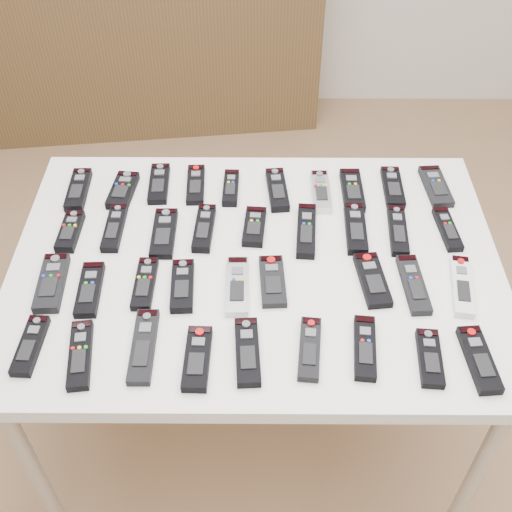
{
  "coord_description": "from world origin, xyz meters",
  "views": [
    {
      "loc": [
        0.01,
        -1.19,
        1.95
      ],
      "look_at": [
        0.0,
        -0.05,
        0.8
      ],
      "focal_mm": 45.0,
      "sensor_mm": 36.0,
      "label": 1
    }
  ],
  "objects_px": {
    "remote_23": "(237,286)",
    "remote_25": "(372,280)",
    "table": "(256,277)",
    "remote_26": "(414,284)",
    "remote_7": "(352,190)",
    "remote_28": "(30,345)",
    "remote_16": "(356,228)",
    "remote_18": "(447,229)",
    "remote_12": "(164,233)",
    "remote_27": "(462,286)",
    "remote_6": "(321,192)",
    "remote_21": "(145,284)",
    "remote_33": "(310,349)",
    "remote_5": "(277,190)",
    "remote_22": "(182,286)",
    "remote_4": "(231,188)",
    "remote_10": "(70,231)",
    "remote_29": "(80,355)",
    "sideboard": "(138,43)",
    "remote_9": "(436,186)",
    "remote_0": "(78,190)",
    "remote_1": "(123,190)",
    "remote_11": "(114,228)",
    "remote_30": "(144,346)",
    "remote_8": "(393,187)",
    "remote_2": "(159,184)",
    "remote_31": "(197,358)",
    "remote_34": "(365,348)",
    "remote_19": "(52,283)",
    "remote_32": "(247,352)",
    "remote_3": "(196,185)",
    "remote_15": "(306,231)",
    "remote_35": "(430,358)",
    "remote_24": "(273,281)",
    "remote_17": "(398,231)",
    "remote_13": "(204,228)",
    "remote_36": "(479,359)",
    "remote_14": "(254,227)",
    "remote_20": "(90,289)"
  },
  "relations": [
    {
      "from": "table",
      "to": "remote_23",
      "type": "height_order",
      "value": "remote_23"
    },
    {
      "from": "remote_16",
      "to": "remote_33",
      "type": "xyz_separation_m",
      "value": [
        -0.14,
        -0.39,
        -0.0
      ]
    },
    {
      "from": "remote_10",
      "to": "remote_3",
      "type": "bearing_deg",
      "value": 33.67
    },
    {
      "from": "remote_17",
      "to": "remote_29",
      "type": "relative_size",
      "value": 1.01
    },
    {
      "from": "table",
      "to": "remote_26",
      "type": "bearing_deg",
      "value": -12.56
    },
    {
      "from": "remote_11",
      "to": "remote_23",
      "type": "relative_size",
      "value": 0.95
    },
    {
      "from": "remote_32",
      "to": "remote_16",
      "type": "bearing_deg",
      "value": 51.64
    },
    {
      "from": "remote_18",
      "to": "remote_22",
      "type": "relative_size",
      "value": 1.0
    },
    {
      "from": "remote_17",
      "to": "remote_24",
      "type": "bearing_deg",
      "value": -147.3
    },
    {
      "from": "remote_16",
      "to": "remote_18",
      "type": "bearing_deg",
      "value": 2.35
    },
    {
      "from": "remote_2",
      "to": "remote_31",
      "type": "xyz_separation_m",
      "value": [
        0.15,
        -0.61,
        0.0
      ]
    },
    {
      "from": "remote_10",
      "to": "remote_14",
      "type": "bearing_deg",
      "value": 3.97
    },
    {
      "from": "remote_29",
      "to": "sideboard",
      "type": "bearing_deg",
      "value": 88.0
    },
    {
      "from": "remote_2",
      "to": "remote_7",
      "type": "bearing_deg",
      "value": -5.28
    },
    {
      "from": "remote_6",
      "to": "remote_26",
      "type": "xyz_separation_m",
      "value": [
        0.2,
        -0.35,
        -0.0
      ]
    },
    {
      "from": "remote_24",
      "to": "remote_30",
      "type": "height_order",
      "value": "same"
    },
    {
      "from": "remote_3",
      "to": "remote_10",
      "type": "xyz_separation_m",
      "value": [
        -0.32,
        -0.2,
        0.0
      ]
    },
    {
      "from": "remote_15",
      "to": "remote_28",
      "type": "relative_size",
      "value": 1.21
    },
    {
      "from": "remote_7",
      "to": "remote_21",
      "type": "distance_m",
      "value": 0.65
    },
    {
      "from": "remote_12",
      "to": "remote_27",
      "type": "relative_size",
      "value": 0.94
    },
    {
      "from": "remote_5",
      "to": "remote_22",
      "type": "relative_size",
      "value": 1.08
    },
    {
      "from": "remote_21",
      "to": "remote_33",
      "type": "xyz_separation_m",
      "value": [
        0.39,
        -0.19,
        0.0
      ]
    },
    {
      "from": "remote_12",
      "to": "remote_29",
      "type": "relative_size",
      "value": 0.99
    },
    {
      "from": "remote_23",
      "to": "remote_25",
      "type": "bearing_deg",
      "value": 3.25
    },
    {
      "from": "remote_12",
      "to": "remote_28",
      "type": "bearing_deg",
      "value": -125.71
    },
    {
      "from": "remote_4",
      "to": "remote_10",
      "type": "distance_m",
      "value": 0.46
    },
    {
      "from": "remote_32",
      "to": "remote_33",
      "type": "height_order",
      "value": "remote_32"
    },
    {
      "from": "remote_1",
      "to": "remote_19",
      "type": "distance_m",
      "value": 0.37
    },
    {
      "from": "remote_7",
      "to": "remote_25",
      "type": "distance_m",
      "value": 0.34
    },
    {
      "from": "remote_31",
      "to": "remote_35",
      "type": "bearing_deg",
      "value": 2.0
    },
    {
      "from": "remote_4",
      "to": "remote_24",
      "type": "relative_size",
      "value": 0.9
    },
    {
      "from": "remote_15",
      "to": "remote_18",
      "type": "height_order",
      "value": "remote_15"
    },
    {
      "from": "remote_15",
      "to": "remote_16",
      "type": "bearing_deg",
      "value": 8.31
    },
    {
      "from": "remote_4",
      "to": "remote_18",
      "type": "xyz_separation_m",
      "value": [
        0.58,
        -0.17,
        -0.0
      ]
    },
    {
      "from": "remote_2",
      "to": "remote_18",
      "type": "relative_size",
      "value": 1.04
    },
    {
      "from": "remote_7",
      "to": "remote_28",
      "type": "bearing_deg",
      "value": -145.0
    },
    {
      "from": "remote_24",
      "to": "remote_27",
      "type": "bearing_deg",
      "value": -4.76
    },
    {
      "from": "remote_13",
      "to": "remote_36",
      "type": "height_order",
      "value": "remote_13"
    },
    {
      "from": "remote_28",
      "to": "remote_30",
      "type": "bearing_deg",
      "value": 2.51
    },
    {
      "from": "remote_34",
      "to": "remote_19",
      "type": "bearing_deg",
      "value": 171.01
    },
    {
      "from": "remote_9",
      "to": "remote_0",
      "type": "bearing_deg",
      "value": 176.86
    },
    {
      "from": "remote_21",
      "to": "remote_36",
      "type": "distance_m",
      "value": 0.8
    },
    {
      "from": "remote_18",
      "to": "remote_30",
      "type": "bearing_deg",
      "value": -157.37
    },
    {
      "from": "remote_7",
      "to": "remote_20",
      "type": "distance_m",
      "value": 0.77
    },
    {
      "from": "remote_12",
      "to": "remote_13",
      "type": "distance_m",
      "value": 0.11
    },
    {
      "from": "remote_16",
      "to": "remote_29",
      "type": "distance_m",
      "value": 0.77
    },
    {
      "from": "sideboard",
      "to": "remote_3",
      "type": "relative_size",
      "value": 10.74
    },
    {
      "from": "remote_3",
      "to": "remote_13",
      "type": "xyz_separation_m",
      "value": [
        0.04,
        -0.19,
        0.0
      ]
    },
    {
      "from": "remote_1",
      "to": "remote_11",
      "type": "distance_m",
      "value": 0.16
    },
    {
      "from": "remote_29",
      "to": "remote_8",
      "type": "bearing_deg",
      "value": 29.76
    }
  ]
}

